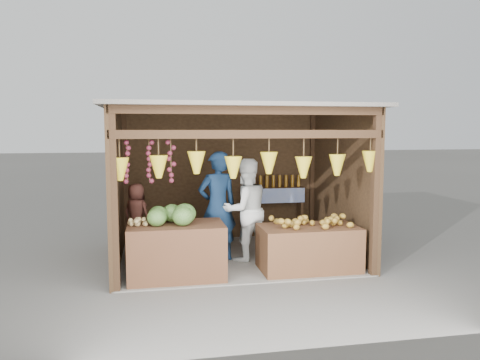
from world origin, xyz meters
name	(u,v)px	position (x,y,z in m)	size (l,w,h in m)	color
ground	(234,257)	(0.00, 0.00, 0.00)	(80.00, 80.00, 0.00)	#514F49
stall_structure	(233,164)	(-0.03, -0.04, 1.67)	(4.30, 3.30, 2.66)	slate
back_shelf	(273,197)	(1.05, 1.28, 0.87)	(1.25, 0.32, 1.32)	#382314
counter_left	(176,252)	(-1.08, -1.01, 0.42)	(1.45, 0.85, 0.85)	#482818
counter_right	(309,248)	(1.04, -0.99, 0.36)	(1.56, 0.85, 0.73)	#462A17
stool	(137,252)	(-1.69, 0.15, 0.14)	(0.31, 0.31, 0.29)	black
man_standing	(217,207)	(-0.32, -0.17, 0.95)	(0.69, 0.46, 1.90)	#112643
woman_standing	(246,210)	(0.16, -0.20, 0.89)	(0.86, 0.67, 1.77)	silver
vendor_seated	(137,214)	(-1.69, 0.15, 0.82)	(0.52, 0.34, 1.06)	#512920
melon_pile	(171,214)	(-1.15, -1.00, 1.01)	(1.00, 0.50, 0.32)	#244F15
tanfruit_pile	(138,221)	(-1.64, -1.03, 0.91)	(0.34, 0.40, 0.13)	tan
mango_pile	(311,220)	(1.05, -1.01, 0.84)	(1.40, 0.64, 0.22)	#AD4C17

